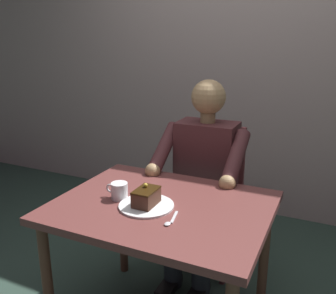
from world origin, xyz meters
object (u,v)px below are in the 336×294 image
seated_person (202,177)px  dessert_spoon (171,221)px  cake_slice (146,197)px  coffee_cup (119,190)px  chair (210,188)px  dining_table (162,220)px

seated_person → dessert_spoon: 0.71m
cake_slice → coffee_cup: bearing=-8.0°
cake_slice → chair: bearing=-93.8°
chair → cake_slice: (0.05, 0.78, 0.25)m
seated_person → dining_table: bearing=90.0°
seated_person → dessert_spoon: bearing=99.0°
dining_table → chair: bearing=-90.0°
chair → dessert_spoon: size_ratio=6.33×
seated_person → cake_slice: (0.05, 0.61, 0.11)m
dessert_spoon → cake_slice: bearing=-27.6°
seated_person → coffee_cup: (0.21, 0.59, 0.10)m
chair → seated_person: seated_person is taller
dining_table → coffee_cup: bearing=9.6°
coffee_cup → cake_slice: bearing=172.0°
chair → seated_person: 0.22m
seated_person → cake_slice: size_ratio=9.04×
coffee_cup → dessert_spoon: bearing=161.6°
chair → coffee_cup: (0.21, 0.76, 0.24)m
seated_person → cake_slice: bearing=85.1°
dining_table → dessert_spoon: size_ratio=6.96×
cake_slice → coffee_cup: (0.16, -0.02, -0.01)m
seated_person → dessert_spoon: seated_person is taller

